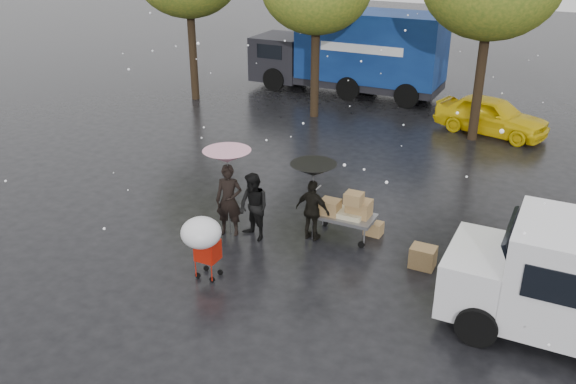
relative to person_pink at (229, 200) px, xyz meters
The scene contains 12 objects.
ground 1.67m from the person_pink, 14.26° to the right, with size 90.00×90.00×0.00m, color black.
person_pink is the anchor object (origin of this frame).
person_middle 0.64m from the person_pink, ahead, with size 0.80×0.62×1.64m, color black.
person_black 2.00m from the person_pink, 18.70° to the left, with size 0.88×0.37×1.50m, color black.
umbrella_pink 1.11m from the person_pink, 90.00° to the right, with size 1.13×1.13×2.15m.
umbrella_black 2.19m from the person_pink, 18.70° to the left, with size 1.08×1.08×1.93m.
vendor_cart 2.80m from the person_pink, 22.46° to the left, with size 1.52×0.80×1.27m.
shopping_cart 2.13m from the person_pink, 73.17° to the right, with size 0.84×0.84×1.46m.
blue_truck 13.67m from the person_pink, 98.89° to the left, with size 8.30×2.60×3.50m.
box_ground_near 4.67m from the person_pink, ahead, with size 0.54×0.43×0.48m, color olive.
box_ground_far 3.55m from the person_pink, 25.62° to the left, with size 0.42×0.33×0.33m, color olive.
yellow_taxi 11.38m from the person_pink, 67.78° to the left, with size 1.57×3.91×1.33m, color yellow.
Camera 1 is at (5.73, -10.73, 7.03)m, focal length 38.00 mm.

